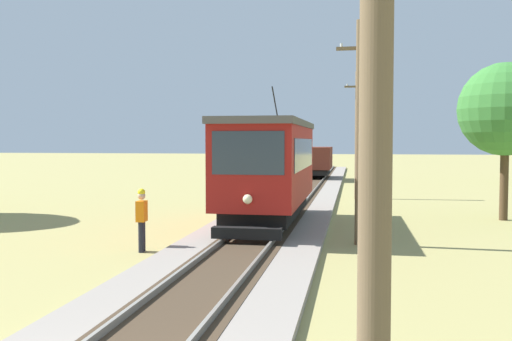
{
  "coord_description": "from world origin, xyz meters",
  "views": [
    {
      "loc": [
        2.98,
        -4.61,
        3.11
      ],
      "look_at": [
        -0.7,
        16.48,
        1.99
      ],
      "focal_mm": 39.58,
      "sensor_mm": 36.0,
      "label": 1
    }
  ],
  "objects_px": {
    "utility_pole_foreground": "(377,26)",
    "track_worker": "(142,217)",
    "red_tram": "(269,167)",
    "freight_car": "(316,161)",
    "utility_pole_near_tram": "(360,131)",
    "utility_pole_mid": "(357,133)",
    "gravel_pile": "(279,170)",
    "tree_right_near": "(506,110)"
  },
  "relations": [
    {
      "from": "utility_pole_foreground",
      "to": "track_worker",
      "type": "relative_size",
      "value": 4.29
    },
    {
      "from": "red_tram",
      "to": "freight_car",
      "type": "height_order",
      "value": "red_tram"
    },
    {
      "from": "track_worker",
      "to": "utility_pole_near_tram",
      "type": "bearing_deg",
      "value": 14.58
    },
    {
      "from": "utility_pole_near_tram",
      "to": "track_worker",
      "type": "height_order",
      "value": "utility_pole_near_tram"
    },
    {
      "from": "freight_car",
      "to": "utility_pole_mid",
      "type": "relative_size",
      "value": 0.76
    },
    {
      "from": "utility_pole_near_tram",
      "to": "gravel_pile",
      "type": "distance_m",
      "value": 33.07
    },
    {
      "from": "utility_pole_near_tram",
      "to": "utility_pole_mid",
      "type": "relative_size",
      "value": 0.97
    },
    {
      "from": "utility_pole_near_tram",
      "to": "track_worker",
      "type": "relative_size",
      "value": 3.71
    },
    {
      "from": "gravel_pile",
      "to": "track_worker",
      "type": "relative_size",
      "value": 1.47
    },
    {
      "from": "gravel_pile",
      "to": "track_worker",
      "type": "xyz_separation_m",
      "value": [
        0.69,
        -34.31,
        0.45
      ]
    },
    {
      "from": "freight_car",
      "to": "track_worker",
      "type": "distance_m",
      "value": 30.03
    },
    {
      "from": "red_tram",
      "to": "utility_pole_mid",
      "type": "distance_m",
      "value": 11.63
    },
    {
      "from": "gravel_pile",
      "to": "utility_pole_foreground",
      "type": "bearing_deg",
      "value": -81.57
    },
    {
      "from": "utility_pole_foreground",
      "to": "gravel_pile",
      "type": "height_order",
      "value": "utility_pole_foreground"
    },
    {
      "from": "gravel_pile",
      "to": "tree_right_near",
      "type": "bearing_deg",
      "value": -64.5
    },
    {
      "from": "red_tram",
      "to": "utility_pole_near_tram",
      "type": "relative_size",
      "value": 1.29
    },
    {
      "from": "red_tram",
      "to": "utility_pole_near_tram",
      "type": "height_order",
      "value": "utility_pole_near_tram"
    },
    {
      "from": "utility_pole_near_tram",
      "to": "utility_pole_mid",
      "type": "distance_m",
      "value": 13.95
    },
    {
      "from": "utility_pole_mid",
      "to": "track_worker",
      "type": "distance_m",
      "value": 17.27
    },
    {
      "from": "utility_pole_foreground",
      "to": "gravel_pile",
      "type": "distance_m",
      "value": 45.67
    },
    {
      "from": "utility_pole_foreground",
      "to": "tree_right_near",
      "type": "relative_size",
      "value": 1.24
    },
    {
      "from": "freight_car",
      "to": "utility_pole_near_tram",
      "type": "bearing_deg",
      "value": -83.58
    },
    {
      "from": "red_tram",
      "to": "utility_pole_near_tram",
      "type": "xyz_separation_m",
      "value": [
        3.13,
        -2.83,
        1.21
      ]
    },
    {
      "from": "utility_pole_foreground",
      "to": "gravel_pile",
      "type": "bearing_deg",
      "value": 98.43
    },
    {
      "from": "red_tram",
      "to": "utility_pole_mid",
      "type": "relative_size",
      "value": 1.25
    },
    {
      "from": "red_tram",
      "to": "utility_pole_near_tram",
      "type": "distance_m",
      "value": 4.39
    },
    {
      "from": "gravel_pile",
      "to": "track_worker",
      "type": "bearing_deg",
      "value": -88.85
    },
    {
      "from": "utility_pole_near_tram",
      "to": "red_tram",
      "type": "bearing_deg",
      "value": 137.84
    },
    {
      "from": "freight_car",
      "to": "tree_right_near",
      "type": "bearing_deg",
      "value": -67.71
    },
    {
      "from": "freight_car",
      "to": "utility_pole_near_tram",
      "type": "height_order",
      "value": "utility_pole_near_tram"
    },
    {
      "from": "utility_pole_near_tram",
      "to": "gravel_pile",
      "type": "height_order",
      "value": "utility_pole_near_tram"
    },
    {
      "from": "red_tram",
      "to": "track_worker",
      "type": "xyz_separation_m",
      "value": [
        -2.86,
        -4.88,
        -1.21
      ]
    },
    {
      "from": "track_worker",
      "to": "tree_right_near",
      "type": "height_order",
      "value": "tree_right_near"
    },
    {
      "from": "utility_pole_mid",
      "to": "red_tram",
      "type": "bearing_deg",
      "value": -105.71
    },
    {
      "from": "utility_pole_near_tram",
      "to": "utility_pole_mid",
      "type": "bearing_deg",
      "value": 90.0
    },
    {
      "from": "red_tram",
      "to": "freight_car",
      "type": "xyz_separation_m",
      "value": [
        -0.0,
        25.01,
        -0.64
      ]
    },
    {
      "from": "freight_car",
      "to": "utility_pole_near_tram",
      "type": "distance_m",
      "value": 28.08
    },
    {
      "from": "gravel_pile",
      "to": "tree_right_near",
      "type": "relative_size",
      "value": 0.43
    },
    {
      "from": "freight_car",
      "to": "tree_right_near",
      "type": "xyz_separation_m",
      "value": [
        8.78,
        -21.41,
        2.77
      ]
    },
    {
      "from": "utility_pole_mid",
      "to": "gravel_pile",
      "type": "bearing_deg",
      "value": 110.03
    },
    {
      "from": "track_worker",
      "to": "utility_pole_foreground",
      "type": "bearing_deg",
      "value": -65.16
    },
    {
      "from": "red_tram",
      "to": "utility_pole_mid",
      "type": "xyz_separation_m",
      "value": [
        3.13,
        11.12,
        1.33
      ]
    }
  ]
}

